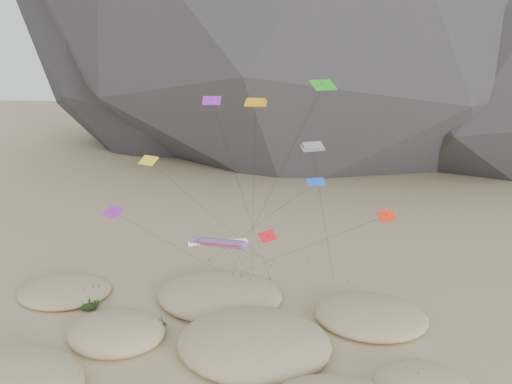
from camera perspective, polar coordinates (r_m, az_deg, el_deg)
ground at (r=51.67m, az=-3.52°, el=-19.91°), size 500.00×500.00×0.00m
dunes at (r=54.03m, az=-5.67°, el=-17.28°), size 52.88×36.71×3.83m
dune_grass at (r=54.13m, az=-4.14°, el=-17.00°), size 40.94×28.88×1.57m
kite_stakes at (r=71.65m, az=1.28°, el=-8.93°), size 21.93×6.59×0.30m
rainbow_tube_kite at (r=53.89m, az=-4.14°, el=-5.84°), size 7.86×20.47×11.10m
white_tube_kite at (r=55.25m, az=-4.20°, el=-5.79°), size 6.63×16.20×10.50m
orange_parafoil at (r=59.43m, az=-0.04°, el=9.96°), size 2.92×7.03×24.82m
multi_parafoil at (r=52.40m, az=6.54°, el=4.95°), size 4.33×13.13×21.07m
delta_kites at (r=53.85m, az=-1.60°, el=2.55°), size 31.88×21.39×27.24m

